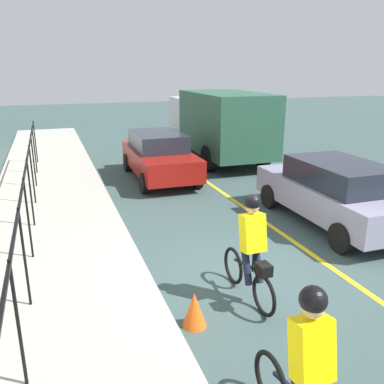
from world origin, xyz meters
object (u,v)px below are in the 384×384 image
(cyclist_follow, at_px, (308,374))
(box_truck_background, at_px, (219,122))
(cyclist_lead, at_px, (251,249))
(patrol_sedan, at_px, (334,191))
(parked_sedan_rear, at_px, (159,155))
(traffic_cone_near, at_px, (194,310))

(cyclist_follow, xyz_separation_m, box_truck_background, (12.80, -4.54, 0.64))
(cyclist_lead, height_order, cyclist_follow, same)
(patrol_sedan, bearing_deg, cyclist_lead, 125.45)
(cyclist_follow, height_order, parked_sedan_rear, cyclist_follow)
(patrol_sedan, relative_size, box_truck_background, 0.65)
(cyclist_lead, xyz_separation_m, box_truck_background, (10.16, -3.76, 0.64))
(traffic_cone_near, bearing_deg, cyclist_lead, -71.78)
(cyclist_follow, relative_size, traffic_cone_near, 3.36)
(cyclist_lead, xyz_separation_m, cyclist_follow, (-2.64, 0.78, 0.00))
(traffic_cone_near, bearing_deg, parked_sedan_rear, -11.63)
(box_truck_background, relative_size, traffic_cone_near, 12.43)
(cyclist_lead, height_order, parked_sedan_rear, cyclist_lead)
(box_truck_background, bearing_deg, cyclist_follow, 161.65)
(cyclist_lead, bearing_deg, patrol_sedan, -56.79)
(patrol_sedan, relative_size, traffic_cone_near, 8.14)
(cyclist_follow, distance_m, box_truck_background, 13.60)
(parked_sedan_rear, xyz_separation_m, box_truck_background, (2.22, -3.15, 0.73))
(patrol_sedan, bearing_deg, box_truck_background, -1.13)
(parked_sedan_rear, bearing_deg, patrol_sedan, 28.48)
(cyclist_lead, height_order, patrol_sedan, cyclist_lead)
(cyclist_follow, bearing_deg, cyclist_lead, -17.89)
(cyclist_lead, relative_size, box_truck_background, 0.27)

